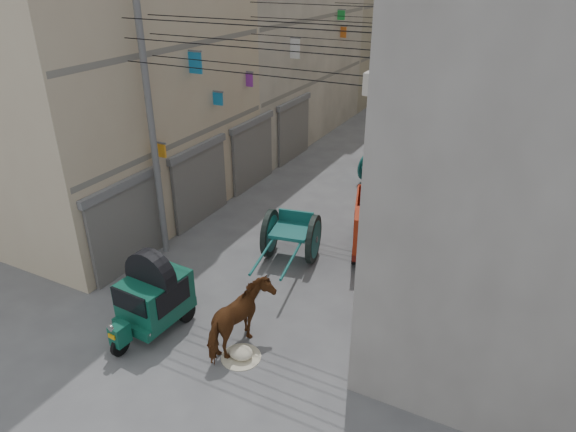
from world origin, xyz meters
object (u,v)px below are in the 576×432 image
Objects in this scene: feed_sack at (241,352)px; horse at (240,320)px; mini_truck at (376,231)px; distant_car_grey at (474,110)px; distant_car_green at (467,76)px; distant_car_white at (396,114)px; auto_rickshaw at (153,294)px; second_cart at (380,169)px; tonga_cart at (291,235)px.

horse is (-0.18, 0.32, 0.69)m from feed_sack.
mini_truck is 1.04× the size of distant_car_grey.
distant_car_white is at bearing 67.79° from distant_car_green.
feed_sack is 0.31× the size of horse.
auto_rickshaw reaches higher than distant_car_green.
second_cart is 0.52× the size of distant_car_grey.
distant_car_green is (0.23, 29.57, -0.20)m from tonga_cart.
tonga_cart is 1.04× the size of mini_truck.
auto_rickshaw is at bearing -139.64° from mini_truck.
distant_car_green is at bearing 90.16° from auto_rickshaw.
second_cart is at bearing 87.54° from distant_car_white.
distant_car_grey is (2.41, 19.77, -0.26)m from tonga_cart.
tonga_cart is at bearing 102.50° from feed_sack.
distant_car_white is 0.89× the size of distant_car_green.
horse reaches higher than distant_car_white.
distant_car_grey is (1.54, 24.20, -0.29)m from horse.
mini_truck is at bearing 78.33° from feed_sack.
auto_rickshaw is 34.37m from distant_car_green.
tonga_cart is 7.23m from second_cart.
mini_truck reaches higher than tonga_cart.
distant_car_white is at bearing 119.79° from second_cart.
tonga_cart reaches higher than feed_sack.
distant_car_grey is at bearing 98.89° from second_cart.
mini_truck is 1.75× the size of horse.
tonga_cart reaches higher than distant_car_green.
distant_car_grey is at bearing -90.50° from horse.
distant_car_green is at bearing 91.37° from feed_sack.
tonga_cart is 2.10× the size of second_cart.
auto_rickshaw is 1.44× the size of second_cart.
tonga_cart is 16.43m from distant_car_white.
mini_truck reaches higher than distant_car_white.
auto_rickshaw is at bearing 72.19° from distant_car_green.
auto_rickshaw is at bearing -119.04° from tonga_cart.
distant_car_green is at bearing 78.39° from tonga_cart.
feed_sack is at bearing -88.66° from tonga_cart.
horse is at bearing -71.22° from second_cart.
tonga_cart is (1.53, 4.76, -0.20)m from auto_rickshaw.
distant_car_green reaches higher than feed_sack.
distant_car_grey is 10.03m from distant_car_green.
second_cart is 11.64m from horse.
mini_truck reaches higher than feed_sack.
mini_truck is 15.39m from distant_car_white.
distant_car_green is (-0.82, 34.32, 0.46)m from feed_sack.
second_cart is 2.83× the size of feed_sack.
tonga_cart is 19.92m from distant_car_grey.
mini_truck is 6.03m from second_cart.
auto_rickshaw is 0.59× the size of distant_car_green.
distant_car_grey is (3.95, 24.53, -0.46)m from auto_rickshaw.
second_cart is at bearing -85.33° from horse.
horse is at bearing 10.91° from auto_rickshaw.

